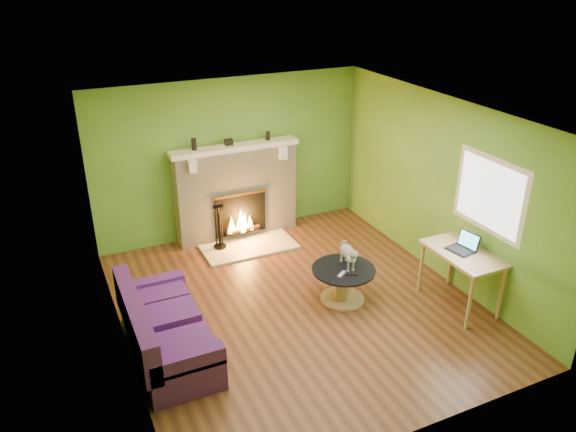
{
  "coord_description": "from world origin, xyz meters",
  "views": [
    {
      "loc": [
        -2.8,
        -5.73,
        4.27
      ],
      "look_at": [
        0.04,
        0.4,
        1.14
      ],
      "focal_mm": 35.0,
      "sensor_mm": 36.0,
      "label": 1
    }
  ],
  "objects_px": {
    "sofa": "(164,331)",
    "coffee_table": "(343,282)",
    "cat": "(348,254)",
    "desk": "(463,259)"
  },
  "relations": [
    {
      "from": "cat",
      "to": "desk",
      "type": "bearing_deg",
      "value": -21.27
    },
    {
      "from": "desk",
      "to": "sofa",
      "type": "bearing_deg",
      "value": 170.51
    },
    {
      "from": "desk",
      "to": "coffee_table",
      "type": "bearing_deg",
      "value": 150.82
    },
    {
      "from": "coffee_table",
      "to": "cat",
      "type": "distance_m",
      "value": 0.39
    },
    {
      "from": "desk",
      "to": "cat",
      "type": "bearing_deg",
      "value": 147.65
    },
    {
      "from": "sofa",
      "to": "cat",
      "type": "xyz_separation_m",
      "value": [
        2.55,
        0.16,
        0.35
      ]
    },
    {
      "from": "sofa",
      "to": "coffee_table",
      "type": "distance_m",
      "value": 2.47
    },
    {
      "from": "coffee_table",
      "to": "cat",
      "type": "bearing_deg",
      "value": 32.01
    },
    {
      "from": "sofa",
      "to": "cat",
      "type": "height_order",
      "value": "cat"
    },
    {
      "from": "desk",
      "to": "cat",
      "type": "distance_m",
      "value": 1.49
    }
  ]
}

